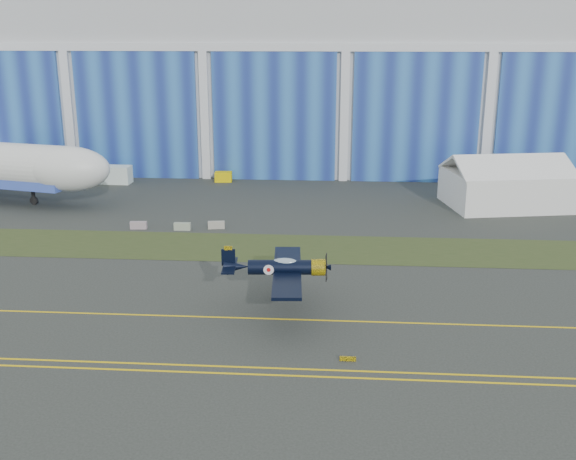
# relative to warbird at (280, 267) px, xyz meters

# --- Properties ---
(ground) EXTENTS (260.00, 260.00, 0.00)m
(ground) POSITION_rel_warbird_xyz_m (-16.34, 3.27, -3.98)
(ground) COLOR #353934
(ground) RESTS_ON ground
(grass_median) EXTENTS (260.00, 10.00, 0.02)m
(grass_median) POSITION_rel_warbird_xyz_m (-16.34, 17.27, -3.96)
(grass_median) COLOR #475128
(grass_median) RESTS_ON ground
(hangar) EXTENTS (220.00, 45.70, 30.00)m
(hangar) POSITION_rel_warbird_xyz_m (-16.34, 75.06, 10.97)
(hangar) COLOR silver
(hangar) RESTS_ON ground
(taxiway_centreline) EXTENTS (200.00, 0.20, 0.02)m
(taxiway_centreline) POSITION_rel_warbird_xyz_m (-16.34, -1.73, -3.97)
(taxiway_centreline) COLOR yellow
(taxiway_centreline) RESTS_ON ground
(edge_line_near) EXTENTS (80.00, 0.20, 0.02)m
(edge_line_near) POSITION_rel_warbird_xyz_m (-16.34, -11.23, -3.97)
(edge_line_near) COLOR yellow
(edge_line_near) RESTS_ON ground
(edge_line_far) EXTENTS (80.00, 0.20, 0.02)m
(edge_line_far) POSITION_rel_warbird_xyz_m (-16.34, -10.23, -3.97)
(edge_line_far) COLOR yellow
(edge_line_far) RESTS_ON ground
(guard_board_right) EXTENTS (1.20, 0.15, 0.35)m
(guard_board_right) POSITION_rel_warbird_xyz_m (5.66, -8.73, -3.81)
(guard_board_right) COLOR yellow
(guard_board_right) RESTS_ON ground
(warbird) EXTENTS (11.08, 13.08, 3.69)m
(warbird) POSITION_rel_warbird_xyz_m (0.00, 0.00, 0.00)
(warbird) COLOR black
(warbird) RESTS_ON ground
(tent) EXTENTS (17.39, 14.05, 7.24)m
(tent) POSITION_rel_warbird_xyz_m (27.65, 37.91, -0.36)
(tent) COLOR white
(tent) RESTS_ON ground
(shipping_container) EXTENTS (6.39, 2.73, 2.74)m
(shipping_container) POSITION_rel_warbird_xyz_m (-30.71, 47.94, -2.62)
(shipping_container) COLOR white
(shipping_container) RESTS_ON ground
(tug) EXTENTS (2.78, 1.87, 1.55)m
(tug) POSITION_rel_warbird_xyz_m (-13.28, 50.35, -3.21)
(tug) COLOR #EECF01
(tug) RESTS_ON ground
(barrier_a) EXTENTS (2.04, 0.75, 0.90)m
(barrier_a) POSITION_rel_warbird_xyz_m (-19.23, 23.47, -3.53)
(barrier_a) COLOR gray
(barrier_a) RESTS_ON ground
(barrier_b) EXTENTS (2.01, 0.63, 0.90)m
(barrier_b) POSITION_rel_warbird_xyz_m (-13.81, 23.34, -3.53)
(barrier_b) COLOR #959F87
(barrier_b) RESTS_ON ground
(barrier_c) EXTENTS (2.07, 0.91, 0.90)m
(barrier_c) POSITION_rel_warbird_xyz_m (-9.84, 24.26, -3.53)
(barrier_c) COLOR #A09C8C
(barrier_c) RESTS_ON ground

